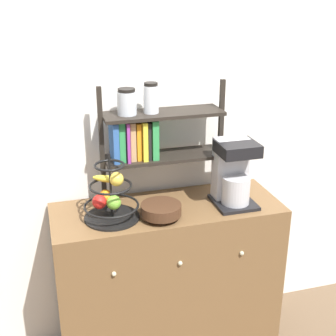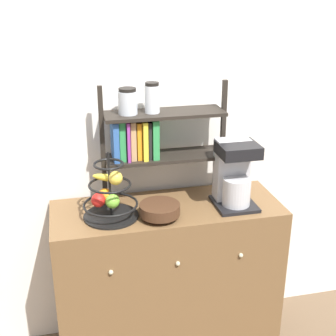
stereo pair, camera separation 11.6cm
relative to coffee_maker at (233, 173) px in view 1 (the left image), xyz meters
name	(u,v)px [view 1 (the left image)]	position (x,y,z in m)	size (l,w,h in m)	color
wall_back	(154,124)	(-0.35, 0.31, 0.21)	(7.00, 0.05, 2.60)	silver
sideboard	(167,280)	(-0.35, 0.04, -0.63)	(1.22, 0.47, 0.92)	brown
coffee_maker	(233,173)	(0.00, 0.00, 0.00)	(0.21, 0.24, 0.35)	black
fruit_stand	(110,198)	(-0.66, -0.01, -0.06)	(0.28, 0.28, 0.35)	black
wooden_bowl	(161,210)	(-0.42, -0.08, -0.13)	(0.21, 0.21, 0.08)	#422819
shelf_hutch	(146,132)	(-0.43, 0.16, 0.22)	(0.68, 0.20, 0.65)	black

